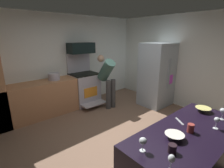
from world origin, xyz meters
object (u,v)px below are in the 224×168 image
object	(u,v)px
refrigerator	(157,75)
microwave	(81,48)
wine_glass_far	(171,160)
oven_range	(85,87)
mug_tea	(191,128)
mixing_bowl_large	(174,136)
wine_glass_mid	(217,120)
mug_coffee	(172,148)
wine_glass_near	(143,141)
stock_pot	(54,77)
person_cook	(107,77)
wine_glass_extra	(223,111)
mixing_bowl_small	(203,110)

from	to	relation	value
refrigerator	microwave	bearing A→B (deg)	136.40
microwave	wine_glass_far	size ratio (longest dim) A/B	4.45
microwave	oven_range	bearing A→B (deg)	-90.00
wine_glass_far	mug_tea	bearing A→B (deg)	13.24
mixing_bowl_large	wine_glass_mid	size ratio (longest dim) A/B	1.39
mug_coffee	microwave	bearing A→B (deg)	72.31
mixing_bowl_large	wine_glass_far	size ratio (longest dim) A/B	1.30
oven_range	mug_tea	world-z (taller)	oven_range
microwave	mug_coffee	xyz separation A→B (m)	(-1.15, -3.62, -0.73)
wine_glass_near	stock_pot	size ratio (longest dim) A/B	0.51
mixing_bowl_large	mug_tea	distance (m)	0.28
mug_coffee	mug_tea	size ratio (longest dim) A/B	0.84
wine_glass_near	wine_glass_mid	world-z (taller)	wine_glass_mid
person_cook	wine_glass_extra	bearing A→B (deg)	-97.52
wine_glass_near	stock_pot	xyz separation A→B (m)	(0.46, 3.34, -0.02)
wine_glass_extra	wine_glass_mid	bearing A→B (deg)	-174.17
oven_range	mixing_bowl_large	size ratio (longest dim) A/B	7.05
microwave	mug_tea	world-z (taller)	microwave
person_cook	wine_glass_mid	size ratio (longest dim) A/B	9.54
wine_glass_near	mug_coffee	distance (m)	0.30
stock_pot	wine_glass_extra	bearing A→B (deg)	-76.17
person_cook	wine_glass_extra	distance (m)	3.03
refrigerator	mixing_bowl_small	bearing A→B (deg)	-128.79
refrigerator	mug_coffee	size ratio (longest dim) A/B	20.70
wine_glass_far	wine_glass_near	bearing A→B (deg)	85.24
microwave	mixing_bowl_small	bearing A→B (deg)	-88.97
mixing_bowl_large	stock_pot	size ratio (longest dim) A/B	0.72
wine_glass_extra	stock_pot	xyz separation A→B (m)	(-0.89, 3.63, -0.04)
mixing_bowl_large	microwave	bearing A→B (deg)	75.27
oven_range	wine_glass_far	bearing A→B (deg)	-110.82
refrigerator	mixing_bowl_large	world-z (taller)	refrigerator
wine_glass_near	mug_coffee	size ratio (longest dim) A/B	1.72
mixing_bowl_large	wine_glass_mid	bearing A→B (deg)	-21.00
wine_glass_far	wine_glass_extra	size ratio (longest dim) A/B	0.99
microwave	mug_tea	distance (m)	3.70
refrigerator	mixing_bowl_small	distance (m)	2.45
mixing_bowl_large	wine_glass_extra	bearing A→B (deg)	-11.86
person_cook	stock_pot	bearing A→B (deg)	154.13
refrigerator	person_cook	bearing A→B (deg)	146.00
oven_range	wine_glass_extra	world-z (taller)	oven_range
wine_glass_mid	wine_glass_extra	size ratio (longest dim) A/B	0.93
wine_glass_near	wine_glass_far	bearing A→B (deg)	-94.76
microwave	mixing_bowl_large	size ratio (longest dim) A/B	3.42
mixing_bowl_small	mug_coffee	bearing A→B (deg)	-171.00
microwave	wine_glass_mid	world-z (taller)	microwave
refrigerator	person_cook	world-z (taller)	refrigerator
mixing_bowl_large	mug_coffee	bearing A→B (deg)	-155.12
oven_range	mug_tea	bearing A→B (deg)	-100.63
mug_coffee	stock_pot	xyz separation A→B (m)	(0.25, 3.54, 0.05)
oven_range	wine_glass_extra	xyz separation A→B (m)	(-0.01, -3.61, 0.52)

